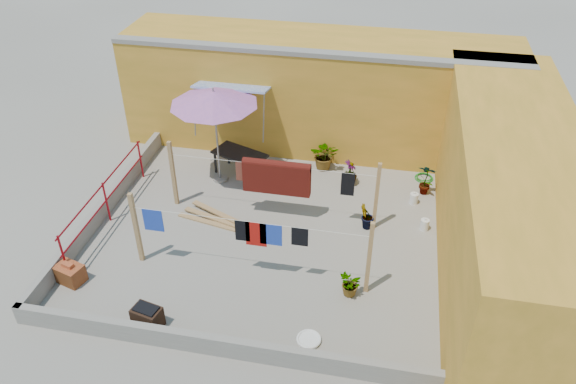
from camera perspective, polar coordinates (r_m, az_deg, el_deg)
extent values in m
plane|color=#9E998E|center=(13.36, -2.34, -4.33)|extent=(80.00, 80.00, 0.00)
cube|color=gold|center=(16.39, 3.07, 10.11)|extent=(11.00, 2.40, 3.20)
cube|color=gray|center=(14.83, 2.62, 13.90)|extent=(11.00, 0.35, 0.12)
cube|color=#2D51B2|center=(15.16, -5.77, 10.56)|extent=(2.00, 0.79, 0.22)
cylinder|color=gray|center=(15.41, -9.44, 7.99)|extent=(0.03, 0.30, 1.28)
cylinder|color=gray|center=(14.89, -2.48, 7.45)|extent=(0.03, 0.30, 1.28)
cube|color=gold|center=(12.43, 21.49, -1.26)|extent=(2.40, 9.00, 3.20)
cube|color=gray|center=(10.76, -6.89, -15.25)|extent=(8.30, 0.16, 0.44)
cube|color=gray|center=(14.57, -18.18, -1.47)|extent=(0.16, 7.30, 0.44)
cylinder|color=maroon|center=(12.83, -21.86, -6.08)|extent=(0.05, 0.05, 1.10)
cylinder|color=maroon|center=(14.15, -17.95, -0.98)|extent=(0.05, 0.05, 1.10)
cylinder|color=maroon|center=(15.61, -14.76, 3.22)|extent=(0.05, 0.05, 1.10)
cylinder|color=maroon|center=(13.88, -18.31, 0.70)|extent=(0.04, 4.20, 0.04)
cylinder|color=maroon|center=(14.12, -17.99, -0.81)|extent=(0.04, 4.20, 0.04)
cube|color=tan|center=(12.53, -15.16, -3.54)|extent=(0.09, 0.09, 1.80)
cube|color=tan|center=(11.47, 8.25, -6.66)|extent=(0.09, 0.09, 1.80)
cube|color=tan|center=(13.21, 8.99, -0.44)|extent=(0.09, 0.09, 1.80)
cube|color=tan|center=(14.14, -11.59, 1.84)|extent=(0.09, 0.09, 1.80)
cylinder|color=silver|center=(11.40, -4.12, -3.02)|extent=(5.00, 0.01, 0.01)
cylinder|color=silver|center=(13.15, -1.70, 2.74)|extent=(5.00, 0.01, 0.01)
cube|color=#4A110C|center=(13.32, -1.16, 1.41)|extent=(1.63, 0.22, 0.80)
cube|color=black|center=(13.09, 6.09, 0.78)|extent=(0.31, 0.02, 0.61)
cube|color=brown|center=(13.44, -4.56, 2.09)|extent=(0.37, 0.02, 0.52)
cube|color=#203EB1|center=(12.20, -13.55, -2.80)|extent=(0.44, 0.02, 0.55)
cube|color=black|center=(11.59, -4.65, -3.94)|extent=(0.31, 0.02, 0.51)
cube|color=#AB120D|center=(11.55, -3.27, -4.30)|extent=(0.44, 0.02, 0.60)
cube|color=#203EB1|center=(11.47, -1.75, -4.35)|extent=(0.46, 0.02, 0.52)
cube|color=black|center=(11.35, 1.20, -4.57)|extent=(0.34, 0.02, 0.45)
cylinder|color=gray|center=(15.36, -6.89, 1.37)|extent=(0.40, 0.40, 0.07)
cylinder|color=gray|center=(14.71, -7.23, 5.43)|extent=(0.05, 0.05, 2.56)
cone|color=#BF67A8|center=(14.19, -7.57, 9.47)|extent=(2.86, 2.86, 0.36)
cylinder|color=gray|center=(14.11, -7.63, 10.21)|extent=(0.04, 0.04, 0.11)
cube|color=black|center=(15.20, -4.93, 3.87)|extent=(1.62, 1.21, 0.05)
cube|color=black|center=(15.53, -7.39, 2.99)|extent=(0.05, 0.05, 0.63)
cube|color=black|center=(15.91, -6.07, 3.92)|extent=(0.05, 0.05, 0.63)
cube|color=black|center=(14.85, -3.60, 1.60)|extent=(0.05, 0.05, 0.63)
cube|color=black|center=(15.24, -2.31, 2.60)|extent=(0.05, 0.05, 0.63)
cube|color=#B65D2A|center=(12.89, -21.25, -7.74)|extent=(0.66, 0.55, 0.41)
cube|color=#BB5F2C|center=(12.74, -21.48, -6.92)|extent=(0.28, 0.19, 0.08)
cube|color=tan|center=(13.74, -7.39, -3.26)|extent=(2.01, 0.55, 0.04)
cube|color=tan|center=(13.78, -6.94, -2.85)|extent=(1.98, 0.72, 0.04)
cube|color=tan|center=(13.82, -6.49, -2.44)|extent=(1.90, 0.98, 0.04)
cube|color=#311D13|center=(11.45, -14.07, -12.27)|extent=(0.62, 0.48, 0.46)
cube|color=black|center=(11.28, -14.25, -11.40)|extent=(0.51, 0.37, 0.04)
cylinder|color=silver|center=(11.03, 2.12, -14.79)|extent=(0.45, 0.45, 0.06)
torus|color=silver|center=(11.01, 2.13, -14.69)|extent=(0.48, 0.48, 0.05)
cylinder|color=silver|center=(13.81, 13.71, -3.24)|extent=(0.21, 0.21, 0.28)
cylinder|color=silver|center=(13.71, 13.80, -2.72)|extent=(0.06, 0.06, 0.05)
cylinder|color=silver|center=(14.63, 12.66, -0.65)|extent=(0.21, 0.21, 0.29)
cylinder|color=silver|center=(14.54, 12.74, -0.12)|extent=(0.06, 0.06, 0.05)
torus|color=#1A781D|center=(15.74, 13.64, 1.39)|extent=(0.50, 0.50, 0.03)
torus|color=#1A781D|center=(15.72, 13.66, 1.50)|extent=(0.42, 0.42, 0.03)
imported|color=#1F5D1A|center=(15.56, 3.76, 3.77)|extent=(0.80, 0.71, 0.86)
imported|color=#1F5D1A|center=(14.98, 6.29, 1.93)|extent=(0.42, 0.42, 0.71)
imported|color=#1F5D1A|center=(14.90, 13.86, 1.30)|extent=(0.55, 0.45, 0.90)
imported|color=#1F5D1A|center=(13.46, 7.98, -2.50)|extent=(0.48, 0.49, 0.69)
imported|color=#1F5D1A|center=(11.74, 6.39, -9.36)|extent=(0.56, 0.61, 0.57)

